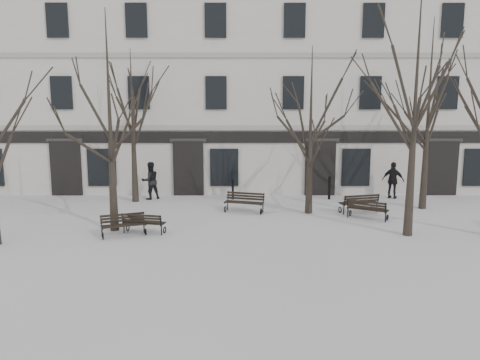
{
  "coord_description": "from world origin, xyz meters",
  "views": [
    {
      "loc": [
        -0.82,
        -16.66,
        4.86
      ],
      "look_at": [
        -0.77,
        3.0,
        1.63
      ],
      "focal_mm": 35.0,
      "sensor_mm": 36.0,
      "label": 1
    }
  ],
  "objects_px": {
    "bench_2": "(367,209)",
    "bench_0": "(123,224)",
    "bench_1": "(143,222)",
    "bench_3": "(244,202)",
    "bench_4": "(359,202)",
    "tree_2": "(417,79)",
    "tree_1": "(109,95)"
  },
  "relations": [
    {
      "from": "tree_2",
      "to": "bench_3",
      "type": "height_order",
      "value": "tree_2"
    },
    {
      "from": "bench_2",
      "to": "tree_2",
      "type": "bearing_deg",
      "value": 140.72
    },
    {
      "from": "tree_1",
      "to": "bench_0",
      "type": "bearing_deg",
      "value": -55.17
    },
    {
      "from": "bench_1",
      "to": "tree_1",
      "type": "bearing_deg",
      "value": -8.76
    },
    {
      "from": "tree_2",
      "to": "tree_1",
      "type": "bearing_deg",
      "value": 176.25
    },
    {
      "from": "bench_0",
      "to": "bench_4",
      "type": "xyz_separation_m",
      "value": [
        9.68,
        3.67,
        0.03
      ]
    },
    {
      "from": "bench_2",
      "to": "bench_3",
      "type": "height_order",
      "value": "bench_3"
    },
    {
      "from": "bench_1",
      "to": "bench_4",
      "type": "height_order",
      "value": "bench_4"
    },
    {
      "from": "bench_4",
      "to": "tree_1",
      "type": "bearing_deg",
      "value": 0.63
    },
    {
      "from": "bench_1",
      "to": "tree_2",
      "type": "bearing_deg",
      "value": -168.72
    },
    {
      "from": "bench_1",
      "to": "bench_2",
      "type": "height_order",
      "value": "bench_2"
    },
    {
      "from": "bench_2",
      "to": "bench_3",
      "type": "distance_m",
      "value": 5.36
    },
    {
      "from": "bench_1",
      "to": "bench_3",
      "type": "relative_size",
      "value": 0.9
    },
    {
      "from": "bench_0",
      "to": "bench_3",
      "type": "distance_m",
      "value": 5.93
    },
    {
      "from": "bench_2",
      "to": "bench_0",
      "type": "bearing_deg",
      "value": 45.28
    },
    {
      "from": "bench_0",
      "to": "bench_1",
      "type": "relative_size",
      "value": 1.02
    },
    {
      "from": "tree_1",
      "to": "bench_0",
      "type": "distance_m",
      "value": 4.83
    },
    {
      "from": "tree_2",
      "to": "bench_4",
      "type": "bearing_deg",
      "value": 103.79
    },
    {
      "from": "tree_1",
      "to": "bench_2",
      "type": "xyz_separation_m",
      "value": [
        10.25,
        1.68,
        -4.72
      ]
    },
    {
      "from": "tree_1",
      "to": "bench_4",
      "type": "bearing_deg",
      "value": 15.79
    },
    {
      "from": "bench_3",
      "to": "tree_1",
      "type": "bearing_deg",
      "value": -132.26
    },
    {
      "from": "bench_4",
      "to": "bench_2",
      "type": "bearing_deg",
      "value": 76.16
    },
    {
      "from": "tree_1",
      "to": "bench_4",
      "type": "distance_m",
      "value": 11.62
    },
    {
      "from": "tree_1",
      "to": "bench_2",
      "type": "bearing_deg",
      "value": 9.32
    },
    {
      "from": "tree_1",
      "to": "bench_4",
      "type": "relative_size",
      "value": 4.54
    },
    {
      "from": "tree_2",
      "to": "bench_1",
      "type": "bearing_deg",
      "value": 178.57
    },
    {
      "from": "tree_1",
      "to": "bench_0",
      "type": "xyz_separation_m",
      "value": [
        0.54,
        -0.78,
        -4.73
      ]
    },
    {
      "from": "bench_0",
      "to": "bench_2",
      "type": "xyz_separation_m",
      "value": [
        9.71,
        2.46,
        0.02
      ]
    },
    {
      "from": "bench_1",
      "to": "bench_4",
      "type": "bearing_deg",
      "value": -146.75
    },
    {
      "from": "bench_0",
      "to": "bench_4",
      "type": "height_order",
      "value": "bench_4"
    },
    {
      "from": "bench_2",
      "to": "bench_3",
      "type": "bearing_deg",
      "value": 16.33
    },
    {
      "from": "tree_1",
      "to": "bench_2",
      "type": "relative_size",
      "value": 4.8
    }
  ]
}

